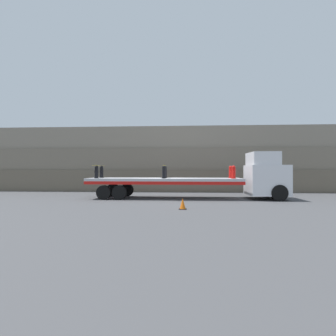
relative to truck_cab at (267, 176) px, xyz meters
name	(u,v)px	position (x,y,z in m)	size (l,w,h in m)	color
ground_plane	(165,198)	(-6.77, 0.00, -1.53)	(120.00, 120.00, 0.00)	#474749
rock_cliff	(170,159)	(-6.77, 6.34, 1.33)	(60.00, 3.30, 5.71)	#665B4C
truck_cab	(267,176)	(0.00, 0.00, 0.00)	(2.40, 2.69, 3.06)	silver
flatbed_trailer	(156,182)	(-7.37, 0.00, -0.42)	(10.20, 2.51, 1.36)	#B2B2B7
fire_hydrant_black_near_0	(96,172)	(-11.27, -0.53, 0.23)	(0.31, 0.53, 0.84)	black
fire_hydrant_black_far_0	(102,172)	(-11.27, 0.53, 0.23)	(0.31, 0.53, 0.84)	black
fire_hydrant_black_near_1	(164,172)	(-6.77, -0.53, 0.23)	(0.31, 0.53, 0.84)	black
fire_hydrant_black_far_1	(165,172)	(-6.77, 0.53, 0.23)	(0.31, 0.53, 0.84)	black
fire_hydrant_red_near_2	(234,172)	(-2.27, -0.53, 0.23)	(0.31, 0.53, 0.84)	red
fire_hydrant_red_far_2	(231,172)	(-2.27, 0.53, 0.23)	(0.31, 0.53, 0.84)	red
cargo_strap_rear	(99,166)	(-11.27, 0.00, 0.67)	(0.05, 2.61, 0.01)	yellow
cargo_strap_middle	(165,166)	(-6.77, 0.00, 0.67)	(0.05, 2.61, 0.01)	yellow
traffic_cone	(183,204)	(-5.51, -4.82, -1.27)	(0.37, 0.37, 0.54)	black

